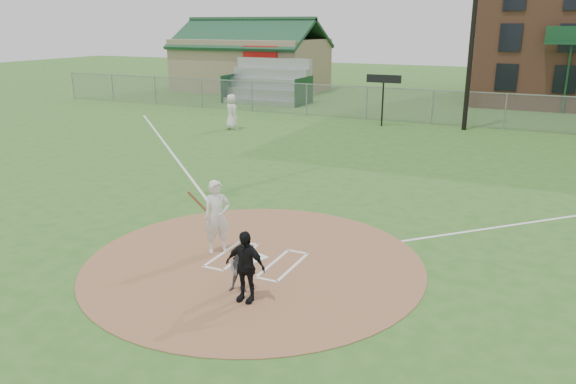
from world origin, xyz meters
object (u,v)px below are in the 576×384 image
at_px(umpire, 245,266).
at_px(home_plate, 256,258).
at_px(catcher, 239,269).
at_px(ondeck_player, 232,112).
at_px(batter_at_plate, 217,217).

bearing_deg(umpire, home_plate, 113.10).
bearing_deg(catcher, umpire, -67.81).
xyz_separation_m(home_plate, ondeck_player, (-9.78, 15.45, 0.94)).
height_order(home_plate, umpire, umpire).
xyz_separation_m(umpire, batter_at_plate, (-1.95, 2.04, 0.17)).
bearing_deg(ondeck_player, umpire, 156.52).
distance_m(ondeck_player, batter_at_plate, 17.75).
bearing_deg(ondeck_player, catcher, 156.19).
relative_size(catcher, ondeck_player, 0.53).
distance_m(catcher, batter_at_plate, 2.40).
height_order(umpire, batter_at_plate, batter_at_plate).
bearing_deg(catcher, home_plate, 83.86).
height_order(home_plate, batter_at_plate, batter_at_plate).
relative_size(ondeck_player, batter_at_plate, 1.02).
height_order(umpire, ondeck_player, ondeck_player).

